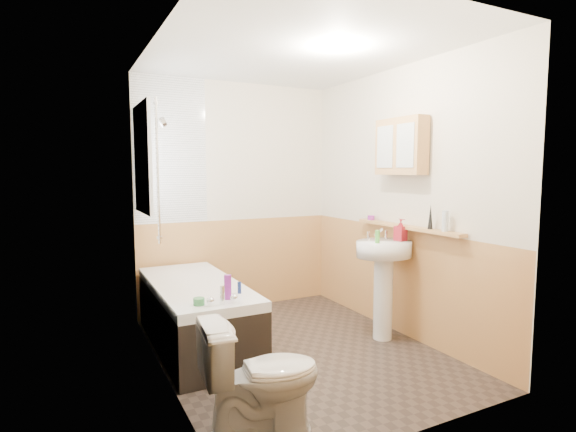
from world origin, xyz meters
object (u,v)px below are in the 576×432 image
Objects in this scene: toilet at (261,378)px; sink at (384,269)px; bathtub at (196,313)px; pine_shelf at (406,227)px; medicine_cabinet at (401,146)px.

toilet is 1.85m from sink.
pine_shelf is at bearing -21.03° from bathtub.
medicine_cabinet reaches higher than sink.
toilet is 0.69× the size of sink.
medicine_cabinet is at bearing -19.33° from bathtub.
sink is at bearing 163.34° from pine_shelf.
sink is (1.57, -0.62, 0.35)m from bathtub.
sink reaches higher than toilet.
pine_shelf is (1.80, 0.82, 0.69)m from toilet.
pine_shelf is 0.73m from medicine_cabinet.
medicine_cabinet is at bearing -56.68° from toilet.
medicine_cabinet is at bearing 111.83° from pine_shelf.
medicine_cabinet is (1.74, -0.61, 1.46)m from bathtub.
sink is at bearing -54.52° from toilet.
medicine_cabinet reaches higher than bathtub.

